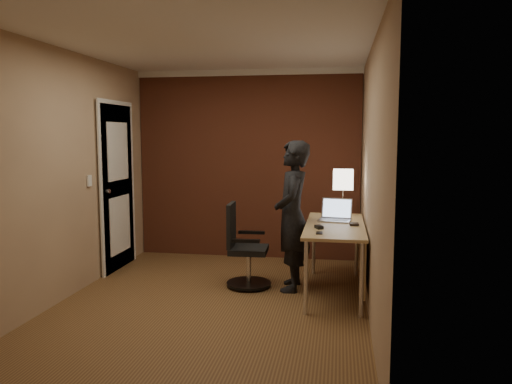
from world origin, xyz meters
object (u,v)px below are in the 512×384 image
phone (319,233)px  office_chair (244,251)px  desk_lamp (343,180)px  person (292,216)px  wallet (354,224)px  mouse (319,227)px  desk (342,237)px  laptop (336,214)px

phone → office_chair: 1.07m
desk_lamp → person: (-0.53, -0.42, -0.35)m
office_chair → phone: bearing=-34.2°
phone → wallet: (0.33, 0.48, 0.01)m
desk_lamp → mouse: bearing=-107.1°
phone → wallet: wallet is taller
desk → mouse: (-0.23, -0.27, 0.14)m
desk → person: bearing=172.9°
desk → phone: bearing=-112.8°
laptop → mouse: 0.54m
office_chair → mouse: bearing=-21.9°
desk_lamp → office_chair: 1.36m
wallet → laptop: bearing=125.0°
laptop → office_chair: 1.07m
mouse → person: bearing=106.6°
person → phone: bearing=26.1°
laptop → wallet: 0.34m
office_chair → laptop: bearing=10.7°
desk → laptop: (-0.07, 0.25, 0.19)m
mouse → office_chair: bearing=133.1°
laptop → desk: bearing=-74.2°
person → desk_lamp: bearing=126.1°
desk → phone: phone is taller
mouse → desk: bearing=24.7°
desk → wallet: wallet is taller
desk → phone: size_ratio=13.04×
desk_lamp → person: person is taller
mouse → person: size_ratio=0.06×
desk → laptop: 0.32m
wallet → desk: bearing=168.2°
desk → wallet: bearing=-11.8°
phone → office_chair: bearing=144.4°
desk → person: person is taller
phone → office_chair: (-0.84, 0.57, -0.34)m
office_chair → person: 0.66m
desk → desk_lamp: (0.00, 0.48, 0.55)m
desk → person: 0.56m
desk_lamp → office_chair: bearing=-158.2°
laptop → mouse: bearing=-107.0°
person → office_chair: bearing=-92.1°
laptop → wallet: bearing=-55.0°
phone → desk_lamp: bearing=76.3°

